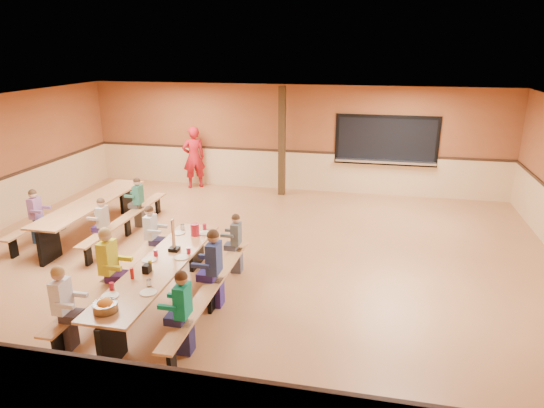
# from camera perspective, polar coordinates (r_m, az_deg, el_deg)

# --- Properties ---
(ground) EXTENTS (12.00, 12.00, 0.00)m
(ground) POSITION_cam_1_polar(r_m,az_deg,el_deg) (9.70, -2.74, -6.38)
(ground) COLOR #965E38
(ground) RESTS_ON ground
(room_envelope) EXTENTS (12.04, 10.04, 3.02)m
(room_envelope) POSITION_cam_1_polar(r_m,az_deg,el_deg) (9.43, -2.81, -2.57)
(room_envelope) COLOR brown
(room_envelope) RESTS_ON ground
(kitchen_pass_through) EXTENTS (2.78, 0.28, 1.38)m
(kitchen_pass_through) POSITION_cam_1_polar(r_m,az_deg,el_deg) (13.71, 13.29, 7.04)
(kitchen_pass_through) COLOR black
(kitchen_pass_through) RESTS_ON ground
(structural_post) EXTENTS (0.18, 0.18, 3.00)m
(structural_post) POSITION_cam_1_polar(r_m,az_deg,el_deg) (13.40, 1.18, 7.31)
(structural_post) COLOR #2F200F
(structural_post) RESTS_ON ground
(cafeteria_table_main) EXTENTS (1.91, 3.70, 0.74)m
(cafeteria_table_main) POSITION_cam_1_polar(r_m,az_deg,el_deg) (8.00, -12.92, -8.31)
(cafeteria_table_main) COLOR #B27746
(cafeteria_table_main) RESTS_ON ground
(cafeteria_table_second) EXTENTS (1.91, 3.70, 0.74)m
(cafeteria_table_second) POSITION_cam_1_polar(r_m,az_deg,el_deg) (11.51, -20.38, -0.71)
(cafeteria_table_second) COLOR #B27746
(cafeteria_table_second) RESTS_ON ground
(seated_child_white_left) EXTENTS (0.38, 0.31, 1.22)m
(seated_child_white_left) POSITION_cam_1_polar(r_m,az_deg,el_deg) (7.35, -23.36, -11.21)
(seated_child_white_left) COLOR white
(seated_child_white_left) RESTS_ON ground
(seated_adult_yellow) EXTENTS (0.42, 0.34, 1.32)m
(seated_adult_yellow) POSITION_cam_1_polar(r_m,az_deg,el_deg) (8.20, -18.66, -7.13)
(seated_adult_yellow) COLOR gold
(seated_adult_yellow) RESTS_ON ground
(seated_child_grey_left) EXTENTS (0.36, 0.29, 1.18)m
(seated_child_grey_left) POSITION_cam_1_polar(r_m,az_deg,el_deg) (9.44, -14.03, -3.74)
(seated_child_grey_left) COLOR silver
(seated_child_grey_left) RESTS_ON ground
(seated_child_teal_right) EXTENTS (0.37, 0.30, 1.21)m
(seated_child_teal_right) POSITION_cam_1_polar(r_m,az_deg,el_deg) (6.78, -10.39, -12.52)
(seated_child_teal_right) COLOR #0E8463
(seated_child_teal_right) RESTS_ON ground
(seated_child_navy_right) EXTENTS (0.41, 0.33, 1.29)m
(seated_child_navy_right) POSITION_cam_1_polar(r_m,az_deg,el_deg) (7.83, -6.80, -7.59)
(seated_child_navy_right) COLOR navy
(seated_child_navy_right) RESTS_ON ground
(seated_child_char_right) EXTENTS (0.33, 0.27, 1.12)m
(seated_child_char_right) POSITION_cam_1_polar(r_m,az_deg,el_deg) (8.94, -4.21, -4.69)
(seated_child_char_right) COLOR #4B5255
(seated_child_char_right) RESTS_ON ground
(seated_child_purple_sec) EXTENTS (0.35, 0.29, 1.17)m
(seated_child_purple_sec) POSITION_cam_1_polar(r_m,az_deg,el_deg) (11.37, -25.99, -1.37)
(seated_child_purple_sec) COLOR #814F7C
(seated_child_purple_sec) RESTS_ON ground
(seated_child_green_sec) EXTENTS (0.34, 0.28, 1.15)m
(seated_child_green_sec) POSITION_cam_1_polar(r_m,az_deg,el_deg) (11.58, -15.41, 0.16)
(seated_child_green_sec) COLOR #2C6A53
(seated_child_green_sec) RESTS_ON ground
(seated_child_tan_sec) EXTENTS (0.33, 0.27, 1.14)m
(seated_child_tan_sec) POSITION_cam_1_polar(r_m,az_deg,el_deg) (10.34, -19.22, -2.44)
(seated_child_tan_sec) COLOR #A59687
(seated_child_tan_sec) RESTS_ON ground
(standing_woman) EXTENTS (0.79, 0.73, 1.81)m
(standing_woman) POSITION_cam_1_polar(r_m,az_deg,el_deg) (14.39, -9.19, 5.44)
(standing_woman) COLOR #A41219
(standing_woman) RESTS_ON ground
(punch_pitcher) EXTENTS (0.16, 0.16, 0.22)m
(punch_pitcher) POSITION_cam_1_polar(r_m,az_deg,el_deg) (8.89, -9.05, -3.00)
(punch_pitcher) COLOR #AE172B
(punch_pitcher) RESTS_ON cafeteria_table_main
(chip_bowl) EXTENTS (0.32, 0.32, 0.15)m
(chip_bowl) POSITION_cam_1_polar(r_m,az_deg,el_deg) (6.77, -19.03, -11.28)
(chip_bowl) COLOR orange
(chip_bowl) RESTS_ON cafeteria_table_main
(napkin_dispenser) EXTENTS (0.10, 0.14, 0.13)m
(napkin_dispenser) POSITION_cam_1_polar(r_m,az_deg,el_deg) (7.66, -14.49, -7.35)
(napkin_dispenser) COLOR black
(napkin_dispenser) RESTS_ON cafeteria_table_main
(condiment_mustard) EXTENTS (0.06, 0.06, 0.17)m
(condiment_mustard) POSITION_cam_1_polar(r_m,az_deg,el_deg) (7.70, -14.12, -7.03)
(condiment_mustard) COLOR yellow
(condiment_mustard) RESTS_ON cafeteria_table_main
(condiment_ketchup) EXTENTS (0.06, 0.06, 0.17)m
(condiment_ketchup) POSITION_cam_1_polar(r_m,az_deg,el_deg) (7.52, -16.15, -7.83)
(condiment_ketchup) COLOR #B2140F
(condiment_ketchup) RESTS_ON cafeteria_table_main
(table_paddle) EXTENTS (0.16, 0.16, 0.56)m
(table_paddle) POSITION_cam_1_polar(r_m,az_deg,el_deg) (8.30, -11.47, -4.54)
(table_paddle) COLOR black
(table_paddle) RESTS_ON cafeteria_table_main
(place_settings) EXTENTS (0.65, 3.30, 0.11)m
(place_settings) POSITION_cam_1_polar(r_m,az_deg,el_deg) (7.88, -13.06, -6.56)
(place_settings) COLOR beige
(place_settings) RESTS_ON cafeteria_table_main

